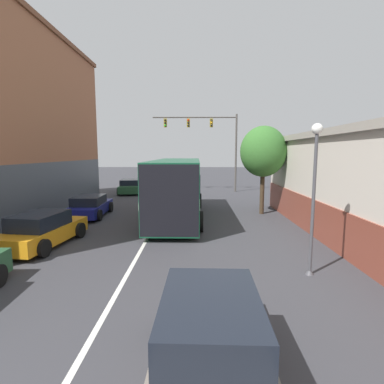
# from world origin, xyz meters

# --- Properties ---
(lane_center_line) EXTENTS (0.14, 44.92, 0.01)m
(lane_center_line) POSITION_xyz_m (0.00, 16.46, 0.00)
(lane_center_line) COLOR silver
(lane_center_line) RESTS_ON ground_plane
(bus) EXTENTS (2.92, 10.11, 3.35)m
(bus) POSITION_xyz_m (1.07, 16.94, 1.88)
(bus) COLOR #145133
(bus) RESTS_ON ground_plane
(hatchback_foreground) EXTENTS (2.10, 4.67, 1.45)m
(hatchback_foreground) POSITION_xyz_m (2.36, 4.20, 0.69)
(hatchback_foreground) COLOR slate
(hatchback_foreground) RESTS_ON ground_plane
(parked_car_left_near) EXTENTS (2.08, 4.14, 1.25)m
(parked_car_left_near) POSITION_xyz_m (-4.14, 17.29, 0.60)
(parked_car_left_near) COLOR navy
(parked_car_left_near) RESTS_ON ground_plane
(parked_car_left_mid) EXTENTS (2.35, 4.32, 1.38)m
(parked_car_left_mid) POSITION_xyz_m (-4.05, 11.56, 0.66)
(parked_car_left_mid) COLOR orange
(parked_car_left_mid) RESTS_ON ground_plane
(parked_car_left_far) EXTENTS (2.51, 4.74, 1.31)m
(parked_car_left_far) POSITION_xyz_m (-3.95, 27.74, 0.63)
(parked_car_left_far) COLOR #285633
(parked_car_left_far) RESTS_ON ground_plane
(traffic_signal_gantry) EXTENTS (8.06, 0.36, 7.40)m
(traffic_signal_gantry) POSITION_xyz_m (3.49, 28.91, 5.47)
(traffic_signal_gantry) COLOR #514C47
(traffic_signal_gantry) RESTS_ON ground_plane
(street_lamp) EXTENTS (0.32, 0.32, 4.60)m
(street_lamp) POSITION_xyz_m (5.66, 8.79, 2.69)
(street_lamp) COLOR #47474C
(street_lamp) RESTS_ON ground_plane
(street_tree_near) EXTENTS (2.79, 2.51, 5.37)m
(street_tree_near) POSITION_xyz_m (6.23, 18.16, 3.81)
(street_tree_near) COLOR #3D2D1E
(street_tree_near) RESTS_ON ground_plane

